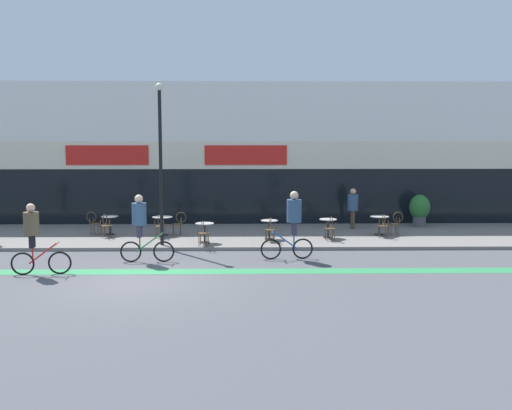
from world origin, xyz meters
name	(u,v)px	position (x,y,z in m)	size (l,w,h in m)	color
ground_plane	(136,283)	(0.00, 0.00, 0.00)	(120.00, 120.00, 0.00)	#4C4C51
sidewalk_slab	(170,236)	(0.00, 7.25, 0.06)	(40.00, 5.50, 0.12)	slate
storefront_facade	(182,154)	(0.00, 11.97, 3.12)	(40.00, 4.06, 6.27)	silver
bike_lane_stripe	(145,272)	(0.00, 1.35, 0.00)	(36.00, 0.70, 0.01)	#2D844C
bistro_table_0	(110,222)	(-2.32, 7.24, 0.64)	(0.65, 0.65, 0.73)	black
bistro_table_1	(163,222)	(-0.25, 7.07, 0.65)	(0.78, 0.78, 0.73)	black
bistro_table_2	(205,229)	(1.49, 5.42, 0.63)	(0.67, 0.67, 0.72)	black
bistro_table_3	(269,226)	(3.86, 6.15, 0.62)	(0.63, 0.63, 0.71)	black
bistro_table_4	(328,224)	(6.08, 6.39, 0.63)	(0.66, 0.66, 0.72)	black
bistro_table_5	(380,221)	(8.18, 7.00, 0.65)	(0.71, 0.71, 0.73)	black
cafe_chair_0_near	(106,224)	(-2.34, 6.61, 0.64)	(0.46, 0.60, 0.90)	#4C3823
cafe_chair_0_side	(94,222)	(-2.95, 7.25, 0.64)	(0.60, 0.45, 0.90)	#4C3823
cafe_chair_1_near	(160,224)	(-0.26, 6.45, 0.64)	(0.44, 0.59, 0.90)	#4C3823
cafe_chair_1_side	(179,222)	(0.37, 7.08, 0.64)	(0.58, 0.41, 0.90)	#4C3823
cafe_chair_2_near	(203,231)	(1.48, 4.79, 0.64)	(0.45, 0.60, 0.90)	#4C3823
cafe_chair_3_near	(270,228)	(3.86, 5.53, 0.64)	(0.43, 0.59, 0.90)	#4C3823
cafe_chair_4_near	(331,227)	(6.09, 5.76, 0.64)	(0.44, 0.59, 0.90)	#4C3823
cafe_chair_5_near	(383,224)	(8.18, 6.38, 0.64)	(0.41, 0.58, 0.90)	#4C3823
cafe_chair_5_side	(395,222)	(8.81, 7.01, 0.64)	(0.59, 0.43, 0.90)	#4C3823
planter_pot	(420,209)	(10.35, 9.09, 0.86)	(0.87, 0.87, 1.35)	#4C4C51
lamp_post	(160,153)	(0.01, 5.01, 3.35)	(0.26, 0.26, 5.65)	black
cyclist_0	(34,234)	(-3.07, 1.03, 1.20)	(1.70, 0.54, 2.07)	black
cyclist_1	(141,222)	(-0.31, 2.70, 1.27)	(1.70, 0.49, 2.14)	black
cyclist_2	(293,219)	(4.48, 3.09, 1.32)	(1.71, 0.55, 2.21)	black
pedestrian_near_end	(353,205)	(7.41, 8.56, 1.11)	(0.44, 0.44, 1.67)	#4C3D2D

